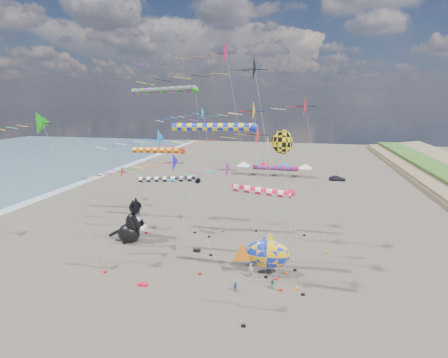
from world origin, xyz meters
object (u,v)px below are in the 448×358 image
cat_inflatable (130,220)px  parked_car (337,178)px  child_green (273,284)px  fish_inflatable (267,254)px  person_adult (251,271)px  child_blue (235,287)px

cat_inflatable → parked_car: cat_inflatable is taller
child_green → parked_car: size_ratio=0.29×
child_green → parked_car: bearing=73.3°
fish_inflatable → parked_car: 49.15m
person_adult → child_green: (2.39, -1.78, -0.27)m
parked_car → child_green: bearing=164.8°
fish_inflatable → cat_inflatable: bearing=164.9°
fish_inflatable → parked_car: fish_inflatable is taller
cat_inflatable → child_green: 20.78m
cat_inflatable → child_blue: cat_inflatable is taller
child_blue → parked_car: size_ratio=0.28×
cat_inflatable → child_blue: (15.59, -9.05, -2.44)m
child_blue → parked_car: bearing=17.5°
child_blue → cat_inflatable: bearing=92.3°
person_adult → child_blue: person_adult is taller
cat_inflatable → child_green: bearing=-26.7°
fish_inflatable → person_adult: (-1.49, -1.17, -1.54)m
person_adult → child_green: person_adult is taller
cat_inflatable → person_adult: (16.69, -6.09, -2.16)m
child_blue → parked_car: 53.77m
fish_inflatable → person_adult: fish_inflatable is taller
child_green → cat_inflatable: bearing=152.5°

